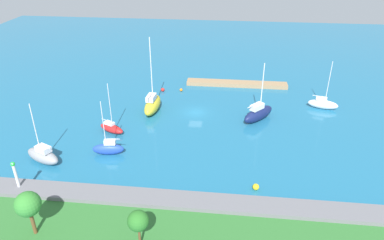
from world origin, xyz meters
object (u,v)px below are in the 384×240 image
(sailboat_blue_outer_mooring, at_px, (108,148))
(mooring_buoy_red, at_px, (163,90))
(sailboat_white_lone_south, at_px, (323,104))
(mooring_buoy_orange, at_px, (181,90))
(harbor_beacon, at_px, (15,173))
(pier_dock, at_px, (237,84))
(sailboat_red_mid_basin, at_px, (111,128))
(sailboat_yellow_far_north, at_px, (152,104))
(sailboat_gray_lone_north, at_px, (43,155))
(park_tree_east, at_px, (28,205))
(mooring_buoy_yellow, at_px, (256,187))
(sailboat_navy_far_south, at_px, (258,113))
(park_tree_mideast, at_px, (138,221))

(sailboat_blue_outer_mooring, distance_m, mooring_buoy_red, 25.15)
(sailboat_white_lone_south, relative_size, mooring_buoy_orange, 14.89)
(harbor_beacon, height_order, mooring_buoy_red, harbor_beacon)
(pier_dock, bearing_deg, mooring_buoy_orange, 21.19)
(mooring_buoy_red, bearing_deg, mooring_buoy_orange, -172.35)
(mooring_buoy_red, bearing_deg, sailboat_blue_outer_mooring, 81.40)
(sailboat_red_mid_basin, distance_m, sailboat_yellow_far_north, 10.00)
(sailboat_red_mid_basin, relative_size, sailboat_gray_lone_north, 0.95)
(pier_dock, relative_size, park_tree_east, 4.07)
(pier_dock, distance_m, mooring_buoy_orange, 12.70)
(sailboat_blue_outer_mooring, bearing_deg, harbor_beacon, 45.64)
(sailboat_gray_lone_north, xyz_separation_m, mooring_buoy_yellow, (-31.01, 3.00, -0.70))
(sailboat_gray_lone_north, distance_m, mooring_buoy_yellow, 31.16)
(mooring_buoy_orange, bearing_deg, sailboat_white_lone_south, 169.54)
(harbor_beacon, relative_size, mooring_buoy_orange, 5.83)
(pier_dock, xyz_separation_m, mooring_buoy_yellow, (-2.56, 36.04, 0.01))
(park_tree_east, distance_m, sailboat_yellow_far_north, 33.33)
(pier_dock, bearing_deg, sailboat_yellow_far_north, 43.27)
(harbor_beacon, bearing_deg, sailboat_blue_outer_mooring, -127.17)
(sailboat_white_lone_south, bearing_deg, mooring_buoy_yellow, -103.88)
(harbor_beacon, relative_size, sailboat_navy_far_south, 0.35)
(park_tree_east, distance_m, sailboat_white_lone_south, 53.97)
(sailboat_yellow_far_north, bearing_deg, park_tree_mideast, -165.93)
(sailboat_red_mid_basin, relative_size, sailboat_yellow_far_north, 0.63)
(sailboat_gray_lone_north, relative_size, mooring_buoy_orange, 14.78)
(park_tree_mideast, relative_size, sailboat_blue_outer_mooring, 0.51)
(park_tree_mideast, bearing_deg, harbor_beacon, -22.24)
(sailboat_yellow_far_north, xyz_separation_m, sailboat_blue_outer_mooring, (3.67, 15.08, -0.50))
(sailboat_navy_far_south, bearing_deg, mooring_buoy_orange, 94.84)
(pier_dock, height_order, sailboat_yellow_far_north, sailboat_yellow_far_north)
(pier_dock, xyz_separation_m, sailboat_white_lone_south, (-16.51, 9.83, 0.56))
(sailboat_gray_lone_north, height_order, mooring_buoy_red, sailboat_gray_lone_north)
(sailboat_red_mid_basin, relative_size, mooring_buoy_yellow, 10.27)
(sailboat_gray_lone_north, height_order, mooring_buoy_yellow, sailboat_gray_lone_north)
(mooring_buoy_red, bearing_deg, harbor_beacon, 71.51)
(sailboat_red_mid_basin, height_order, mooring_buoy_orange, sailboat_red_mid_basin)
(sailboat_red_mid_basin, distance_m, sailboat_blue_outer_mooring, 6.86)
(harbor_beacon, height_order, mooring_buoy_orange, harbor_beacon)
(park_tree_mideast, distance_m, sailboat_yellow_far_north, 33.62)
(sailboat_white_lone_south, relative_size, mooring_buoy_yellow, 10.90)
(mooring_buoy_yellow, bearing_deg, sailboat_navy_far_south, -93.66)
(mooring_buoy_red, bearing_deg, pier_dock, -162.00)
(sailboat_red_mid_basin, xyz_separation_m, sailboat_yellow_far_north, (-5.34, -8.43, 0.73))
(sailboat_blue_outer_mooring, bearing_deg, park_tree_mideast, 110.49)
(pier_dock, height_order, park_tree_mideast, park_tree_mideast)
(sailboat_red_mid_basin, relative_size, sailboat_blue_outer_mooring, 1.01)
(park_tree_mideast, relative_size, sailboat_gray_lone_north, 0.48)
(sailboat_blue_outer_mooring, bearing_deg, park_tree_east, 74.83)
(sailboat_gray_lone_north, distance_m, sailboat_white_lone_south, 50.60)
(park_tree_mideast, distance_m, mooring_buoy_orange, 43.53)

